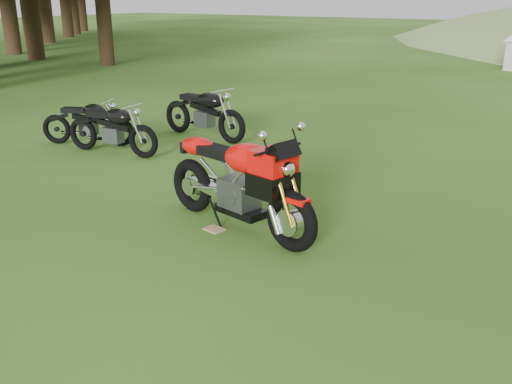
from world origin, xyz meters
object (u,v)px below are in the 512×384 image
Objects in this scene: plywood_board at (214,229)px; vintage_moto_b at (87,121)px; vintage_moto_d at (203,111)px; sport_motorcycle at (237,174)px; vintage_moto_a at (112,127)px.

vintage_moto_b reaches higher than plywood_board.
sport_motorcycle is at bearing -40.69° from vintage_moto_d.
vintage_moto_a is (-3.52, 1.69, 0.46)m from plywood_board.
vintage_moto_a is at bearing 169.44° from sport_motorcycle.
plywood_board is at bearing -34.33° from vintage_moto_a.
vintage_moto_b is (-0.84, 0.18, -0.03)m from vintage_moto_a.
sport_motorcycle is 1.25× the size of vintage_moto_a.
plywood_board is 0.11× the size of vintage_moto_d.
vintage_moto_a is 0.86m from vintage_moto_b.
vintage_moto_d reaches higher than plywood_board.
sport_motorcycle reaches higher than vintage_moto_a.
sport_motorcycle reaches higher than plywood_board.
vintage_moto_a reaches higher than vintage_moto_b.
vintage_moto_b is at bearing 156.74° from plywood_board.
sport_motorcycle is 4.88m from vintage_moto_b.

